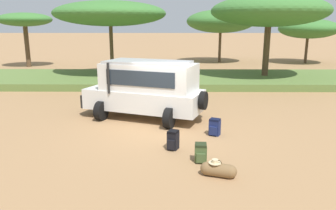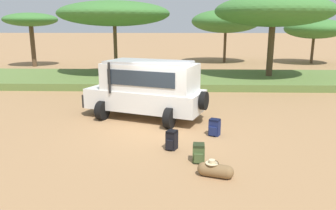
{
  "view_description": "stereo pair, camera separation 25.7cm",
  "coord_description": "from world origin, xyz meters",
  "px_view_note": "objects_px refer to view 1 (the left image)",
  "views": [
    {
      "loc": [
        0.31,
        -11.79,
        3.86
      ],
      "look_at": [
        0.19,
        -0.07,
        1.0
      ],
      "focal_mm": 35.0,
      "sensor_mm": 36.0,
      "label": 1
    },
    {
      "loc": [
        0.57,
        -11.79,
        3.86
      ],
      "look_at": [
        0.19,
        -0.07,
        1.0
      ],
      "focal_mm": 35.0,
      "sensor_mm": 36.0,
      "label": 2
    }
  ],
  "objects_px": {
    "acacia_tree_right_mid": "(269,11)",
    "acacia_tree_far_right": "(308,29)",
    "acacia_tree_left_mid": "(110,14)",
    "acacia_tree_far_left": "(24,20)",
    "backpack_beside_front_wheel": "(215,127)",
    "safari_vehicle": "(146,88)",
    "backpack_cluster_center": "(201,153)",
    "acacia_tree_centre_back": "(221,21)",
    "backpack_near_rear_wheel": "(173,140)",
    "duffel_bag_low_black_case": "(218,170)"
  },
  "relations": [
    {
      "from": "backpack_cluster_center",
      "to": "acacia_tree_far_right",
      "type": "xyz_separation_m",
      "value": [
        13.17,
        25.61,
        3.25
      ]
    },
    {
      "from": "backpack_beside_front_wheel",
      "to": "acacia_tree_far_right",
      "type": "distance_m",
      "value": 26.57
    },
    {
      "from": "acacia_tree_right_mid",
      "to": "acacia_tree_centre_back",
      "type": "bearing_deg",
      "value": 96.45
    },
    {
      "from": "safari_vehicle",
      "to": "backpack_cluster_center",
      "type": "height_order",
      "value": "safari_vehicle"
    },
    {
      "from": "safari_vehicle",
      "to": "backpack_beside_front_wheel",
      "type": "distance_m",
      "value": 3.58
    },
    {
      "from": "acacia_tree_left_mid",
      "to": "acacia_tree_far_right",
      "type": "relative_size",
      "value": 1.27
    },
    {
      "from": "backpack_cluster_center",
      "to": "acacia_tree_centre_back",
      "type": "relative_size",
      "value": 0.08
    },
    {
      "from": "backpack_near_rear_wheel",
      "to": "acacia_tree_centre_back",
      "type": "distance_m",
      "value": 26.21
    },
    {
      "from": "acacia_tree_left_mid",
      "to": "acacia_tree_centre_back",
      "type": "height_order",
      "value": "acacia_tree_left_mid"
    },
    {
      "from": "backpack_beside_front_wheel",
      "to": "duffel_bag_low_black_case",
      "type": "distance_m",
      "value": 3.34
    },
    {
      "from": "acacia_tree_left_mid",
      "to": "acacia_tree_far_right",
      "type": "height_order",
      "value": "acacia_tree_left_mid"
    },
    {
      "from": "backpack_cluster_center",
      "to": "duffel_bag_low_black_case",
      "type": "relative_size",
      "value": 0.58
    },
    {
      "from": "backpack_near_rear_wheel",
      "to": "safari_vehicle",
      "type": "bearing_deg",
      "value": 107.09
    },
    {
      "from": "acacia_tree_far_left",
      "to": "acacia_tree_far_right",
      "type": "bearing_deg",
      "value": 7.01
    },
    {
      "from": "backpack_cluster_center",
      "to": "backpack_near_rear_wheel",
      "type": "height_order",
      "value": "backpack_near_rear_wheel"
    },
    {
      "from": "backpack_beside_front_wheel",
      "to": "backpack_near_rear_wheel",
      "type": "relative_size",
      "value": 0.99
    },
    {
      "from": "acacia_tree_far_left",
      "to": "backpack_beside_front_wheel",
      "type": "bearing_deg",
      "value": -52.63
    },
    {
      "from": "acacia_tree_far_left",
      "to": "acacia_tree_left_mid",
      "type": "distance_m",
      "value": 11.67
    },
    {
      "from": "backpack_near_rear_wheel",
      "to": "acacia_tree_left_mid",
      "type": "distance_m",
      "value": 15.43
    },
    {
      "from": "acacia_tree_left_mid",
      "to": "acacia_tree_right_mid",
      "type": "height_order",
      "value": "acacia_tree_right_mid"
    },
    {
      "from": "backpack_near_rear_wheel",
      "to": "acacia_tree_far_right",
      "type": "distance_m",
      "value": 28.5
    },
    {
      "from": "safari_vehicle",
      "to": "acacia_tree_far_left",
      "type": "bearing_deg",
      "value": 125.45
    },
    {
      "from": "acacia_tree_far_right",
      "to": "safari_vehicle",
      "type": "bearing_deg",
      "value": -125.66
    },
    {
      "from": "backpack_beside_front_wheel",
      "to": "duffel_bag_low_black_case",
      "type": "bearing_deg",
      "value": -95.58
    },
    {
      "from": "safari_vehicle",
      "to": "backpack_near_rear_wheel",
      "type": "relative_size",
      "value": 8.74
    },
    {
      "from": "duffel_bag_low_black_case",
      "to": "acacia_tree_centre_back",
      "type": "distance_m",
      "value": 27.91
    },
    {
      "from": "backpack_near_rear_wheel",
      "to": "acacia_tree_far_left",
      "type": "bearing_deg",
      "value": 122.74
    },
    {
      "from": "acacia_tree_right_mid",
      "to": "backpack_cluster_center",
      "type": "bearing_deg",
      "value": -112.17
    },
    {
      "from": "backpack_cluster_center",
      "to": "acacia_tree_left_mid",
      "type": "height_order",
      "value": "acacia_tree_left_mid"
    },
    {
      "from": "safari_vehicle",
      "to": "acacia_tree_far_left",
      "type": "height_order",
      "value": "acacia_tree_far_left"
    },
    {
      "from": "safari_vehicle",
      "to": "acacia_tree_left_mid",
      "type": "bearing_deg",
      "value": 107.36
    },
    {
      "from": "backpack_near_rear_wheel",
      "to": "acacia_tree_left_mid",
      "type": "relative_size",
      "value": 0.08
    },
    {
      "from": "backpack_cluster_center",
      "to": "acacia_tree_left_mid",
      "type": "relative_size",
      "value": 0.07
    },
    {
      "from": "duffel_bag_low_black_case",
      "to": "acacia_tree_far_right",
      "type": "distance_m",
      "value": 29.67
    },
    {
      "from": "safari_vehicle",
      "to": "backpack_near_rear_wheel",
      "type": "distance_m",
      "value": 3.92
    },
    {
      "from": "acacia_tree_right_mid",
      "to": "acacia_tree_left_mid",
      "type": "bearing_deg",
      "value": 174.03
    },
    {
      "from": "acacia_tree_left_mid",
      "to": "acacia_tree_centre_back",
      "type": "relative_size",
      "value": 1.11
    },
    {
      "from": "acacia_tree_centre_back",
      "to": "backpack_beside_front_wheel",
      "type": "bearing_deg",
      "value": -98.49
    },
    {
      "from": "backpack_beside_front_wheel",
      "to": "backpack_cluster_center",
      "type": "xyz_separation_m",
      "value": [
        -0.7,
        -2.36,
        -0.03
      ]
    },
    {
      "from": "acacia_tree_far_left",
      "to": "acacia_tree_left_mid",
      "type": "xyz_separation_m",
      "value": [
        9.25,
        -7.1,
        0.34
      ]
    },
    {
      "from": "acacia_tree_far_right",
      "to": "acacia_tree_right_mid",
      "type": "bearing_deg",
      "value": -122.71
    },
    {
      "from": "backpack_near_rear_wheel",
      "to": "acacia_tree_centre_back",
      "type": "xyz_separation_m",
      "value": [
        5.09,
        25.41,
        3.95
      ]
    },
    {
      "from": "backpack_near_rear_wheel",
      "to": "acacia_tree_right_mid",
      "type": "bearing_deg",
      "value": 63.46
    },
    {
      "from": "safari_vehicle",
      "to": "backpack_cluster_center",
      "type": "xyz_separation_m",
      "value": [
        1.91,
        -4.59,
        -1.03
      ]
    },
    {
      "from": "duffel_bag_low_black_case",
      "to": "acacia_tree_far_right",
      "type": "xyz_separation_m",
      "value": [
        12.79,
        26.56,
        3.33
      ]
    },
    {
      "from": "acacia_tree_right_mid",
      "to": "acacia_tree_far_right",
      "type": "distance_m",
      "value": 13.89
    },
    {
      "from": "backpack_cluster_center",
      "to": "acacia_tree_right_mid",
      "type": "bearing_deg",
      "value": 67.83
    },
    {
      "from": "acacia_tree_far_left",
      "to": "backpack_cluster_center",
      "type": "bearing_deg",
      "value": -56.95
    },
    {
      "from": "backpack_near_rear_wheel",
      "to": "acacia_tree_far_right",
      "type": "xyz_separation_m",
      "value": [
        13.97,
        24.63,
        3.21
      ]
    },
    {
      "from": "backpack_beside_front_wheel",
      "to": "safari_vehicle",
      "type": "bearing_deg",
      "value": 139.56
    }
  ]
}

